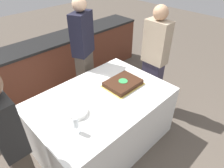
% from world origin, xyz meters
% --- Properties ---
extents(ground_plane, '(14.00, 14.00, 0.00)m').
position_xyz_m(ground_plane, '(0.00, 0.00, 0.00)').
color(ground_plane, brown).
extents(back_counter, '(4.40, 0.58, 0.92)m').
position_xyz_m(back_counter, '(0.00, 1.65, 0.46)').
color(back_counter, '#5B2D1E').
rests_on(back_counter, ground_plane).
extents(dining_table, '(1.68, 1.14, 0.77)m').
position_xyz_m(dining_table, '(0.00, 0.00, 0.39)').
color(dining_table, white).
rests_on(dining_table, ground_plane).
extents(cake, '(0.47, 0.38, 0.07)m').
position_xyz_m(cake, '(0.37, -0.02, 0.80)').
color(cake, gold).
rests_on(cake, dining_table).
extents(plate_stack, '(0.24, 0.24, 0.05)m').
position_xyz_m(plate_stack, '(-0.37, -0.03, 0.80)').
color(plate_stack, white).
rests_on(plate_stack, dining_table).
extents(wine_glass, '(0.07, 0.07, 0.19)m').
position_xyz_m(wine_glass, '(-0.53, -0.24, 0.89)').
color(wine_glass, white).
rests_on(wine_glass, dining_table).
extents(side_plate_near_cake, '(0.20, 0.20, 0.00)m').
position_xyz_m(side_plate_near_cake, '(0.30, 0.30, 0.77)').
color(side_plate_near_cake, white).
rests_on(side_plate_near_cake, dining_table).
extents(person_cutting_cake, '(0.40, 0.33, 1.74)m').
position_xyz_m(person_cutting_cake, '(0.37, 0.79, 0.91)').
color(person_cutting_cake, '#4C4238').
rests_on(person_cutting_cake, ground_plane).
extents(person_seated_left, '(0.23, 0.37, 1.59)m').
position_xyz_m(person_seated_left, '(-1.06, 0.00, 0.84)').
color(person_seated_left, '#4C4238').
rests_on(person_seated_left, ground_plane).
extents(person_seated_right, '(0.20, 0.35, 1.66)m').
position_xyz_m(person_seated_right, '(1.06, 0.00, 0.87)').
color(person_seated_right, '#383347').
rests_on(person_seated_right, ground_plane).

